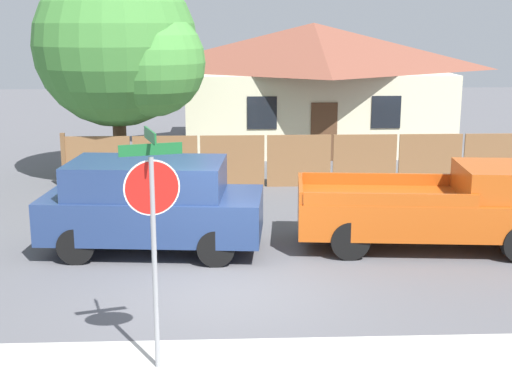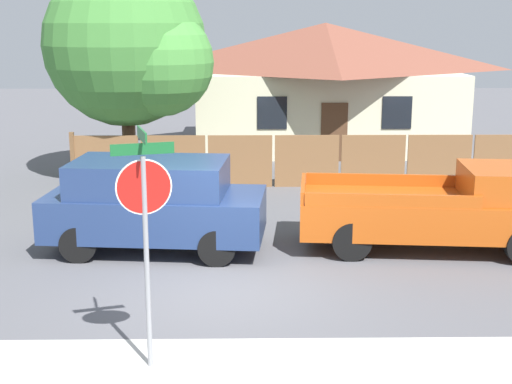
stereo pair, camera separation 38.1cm
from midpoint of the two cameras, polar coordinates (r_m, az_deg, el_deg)
The scene contains 7 objects.
ground_plane at distance 12.73m, azimuth -3.12°, elevation -7.88°, with size 80.00×80.00×0.00m, color #56565B.
wooden_fence at distance 20.62m, azimuth 5.56°, elevation 2.52°, with size 15.40×0.12×1.60m.
house at distance 27.48m, azimuth 4.16°, elevation 8.71°, with size 10.12×7.08×4.62m.
oak_tree at distance 21.24m, azimuth -11.09°, elevation 11.17°, with size 4.96×4.72×6.36m.
red_suv at distance 14.76m, azimuth -9.07°, elevation -0.90°, with size 4.60×2.42×1.89m.
orange_pickup at distance 15.29m, azimuth 13.88°, elevation -1.19°, with size 5.59×2.52×1.76m.
stop_sign at distance 9.42m, azimuth -9.42°, elevation -1.49°, with size 0.80×0.72×3.29m.
Camera 1 is at (-0.04, -11.86, 4.61)m, focal length 50.00 mm.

